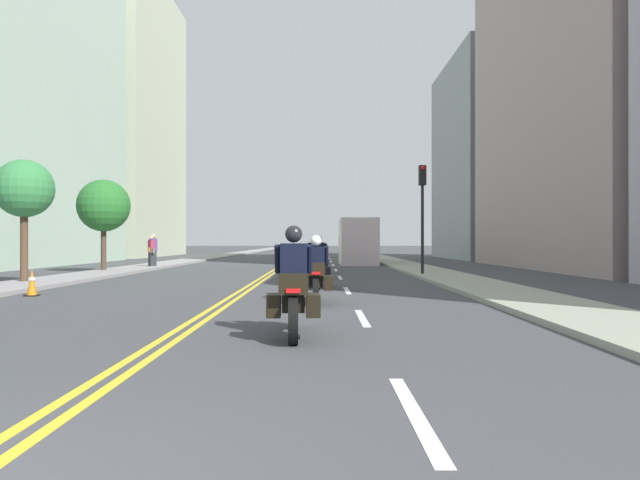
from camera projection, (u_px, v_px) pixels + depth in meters
name	position (u px, v px, depth m)	size (l,w,h in m)	color
ground_plane	(295.00, 258.00, 50.81)	(264.00, 264.00, 0.00)	#404244
sidewalk_left	(214.00, 257.00, 50.81)	(2.28, 144.00, 0.12)	gray
sidewalk_right	(375.00, 257.00, 50.82)	(2.28, 144.00, 0.12)	#9A9F8B
centreline_yellow_inner	(293.00, 258.00, 50.81)	(0.12, 132.00, 0.01)	yellow
centreline_yellow_outer	(296.00, 258.00, 50.81)	(0.12, 132.00, 0.01)	yellow
lane_dashes_white	(334.00, 267.00, 31.82)	(0.14, 56.40, 0.01)	silver
building_right_1	(594.00, 26.00, 30.19)	(7.51, 18.50, 25.19)	#A28E8B
building_left_2	(118.00, 121.00, 55.73)	(8.82, 17.71, 25.87)	#B6C0A0
building_right_2	(496.00, 160.00, 47.74)	(7.99, 14.12, 16.13)	gray
motorcycle_0	(293.00, 293.00, 8.65)	(0.78, 2.22, 1.66)	black
motorcycle_1	(316.00, 275.00, 13.41)	(0.76, 2.08, 1.57)	black
motorcycle_2	(317.00, 267.00, 17.76)	(0.76, 2.28, 1.63)	black
motorcycle_3	(317.00, 261.00, 22.41)	(0.77, 2.14, 1.60)	black
motorcycle_4	(319.00, 258.00, 26.18)	(0.78, 2.29, 1.64)	black
motorcycle_5	(312.00, 255.00, 31.32)	(0.76, 2.15, 1.62)	black
traffic_cone_1	(31.00, 283.00, 15.12)	(0.30, 0.30, 0.70)	black
traffic_light_near	(422.00, 199.00, 23.54)	(0.28, 0.38, 4.49)	black
pedestrian_0	(153.00, 251.00, 30.57)	(0.41, 0.48, 1.81)	#292E39
pedestrian_1	(151.00, 252.00, 30.48)	(0.44, 0.46, 1.70)	#282B2D
street_tree_0	(103.00, 206.00, 26.54)	(2.37, 2.37, 4.23)	#463424
street_tree_1	(24.00, 190.00, 19.09)	(1.89, 1.89, 4.10)	#4C3724
parked_truck	(357.00, 244.00, 36.67)	(2.20, 6.50, 2.80)	silver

